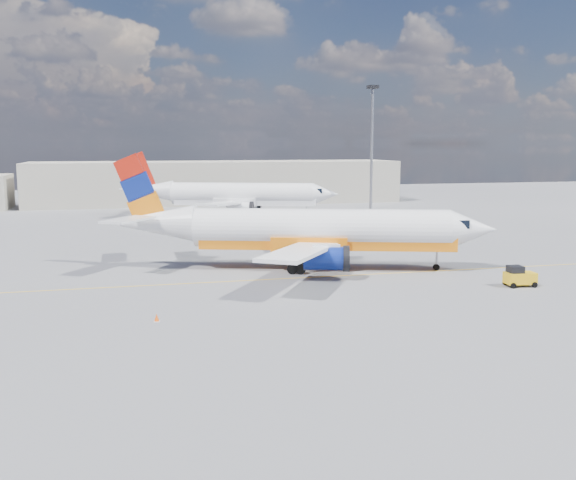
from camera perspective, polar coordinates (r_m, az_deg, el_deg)
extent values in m
plane|color=slate|center=(51.45, -1.07, -4.21)|extent=(240.00, 240.00, 0.00)
cube|color=yellow|center=(54.31, -1.76, -3.52)|extent=(70.00, 0.15, 0.01)
cube|color=#BEB6A4|center=(125.22, -6.32, 5.13)|extent=(70.00, 14.00, 8.00)
cylinder|color=white|center=(58.28, 2.95, 1.06)|extent=(23.05, 10.25, 3.56)
cone|color=white|center=(59.68, 16.13, 0.90)|extent=(5.06, 4.64, 3.56)
cone|color=white|center=(60.36, -11.62, 1.50)|extent=(8.00, 5.41, 3.38)
cube|color=black|center=(59.31, 14.77, 1.47)|extent=(2.42, 2.83, 0.73)
cube|color=orange|center=(58.44, 3.45, -0.12)|extent=(22.86, 9.65, 1.26)
cube|color=white|center=(65.70, 1.66, 1.09)|extent=(4.07, 12.74, 0.84)
cube|color=white|center=(51.22, 1.07, -1.04)|extent=(9.39, 12.48, 0.84)
cylinder|color=navy|center=(63.21, 3.47, -0.13)|extent=(4.19, 3.02, 1.99)
cylinder|color=navy|center=(53.91, 3.42, -1.64)|extent=(4.19, 3.02, 1.99)
cylinder|color=black|center=(63.23, 4.99, -0.15)|extent=(1.15, 2.25, 2.20)
cylinder|color=black|center=(53.93, 5.20, -1.66)|extent=(1.15, 2.25, 2.20)
cube|color=orange|center=(60.50, -13.15, 4.51)|extent=(4.79, 1.76, 6.53)
cube|color=white|center=(63.92, -12.21, 2.48)|extent=(2.37, 5.26, 0.19)
cube|color=white|center=(57.54, -14.02, 1.77)|extent=(4.91, 5.60, 0.19)
cylinder|color=gray|center=(59.44, 13.08, -1.41)|extent=(0.24, 0.24, 2.20)
cylinder|color=black|center=(59.62, 13.04, -2.37)|extent=(0.63, 0.41, 0.59)
cylinder|color=black|center=(61.33, 1.00, -1.68)|extent=(1.02, 0.66, 0.94)
cylinder|color=black|center=(56.40, 0.76, -2.58)|extent=(1.02, 0.66, 0.94)
cylinder|color=white|center=(100.94, -4.09, 4.14)|extent=(22.11, 10.24, 3.43)
cone|color=white|center=(99.76, 3.38, 4.09)|extent=(4.90, 4.52, 3.43)
cone|color=white|center=(104.16, -12.08, 4.30)|extent=(7.72, 5.31, 3.25)
cube|color=black|center=(99.77, 2.57, 4.42)|extent=(2.36, 2.74, 0.71)
cube|color=white|center=(100.95, -3.80, 3.48)|extent=(21.92, 9.66, 1.21)
cube|color=white|center=(108.19, -4.31, 3.95)|extent=(4.14, 12.30, 0.81)
cube|color=white|center=(94.34, -5.65, 3.26)|extent=(9.20, 11.94, 0.81)
cylinder|color=white|center=(105.48, -3.43, 3.32)|extent=(4.05, 2.96, 1.91)
cylinder|color=white|center=(96.56, -4.20, 2.83)|extent=(4.05, 2.96, 1.91)
cylinder|color=black|center=(105.27, -2.56, 3.31)|extent=(1.14, 2.17, 2.12)
cylinder|color=black|center=(96.32, -3.25, 2.82)|extent=(1.14, 2.17, 2.12)
cube|color=#B51C0D|center=(104.44, -12.93, 5.97)|extent=(4.58, 1.78, 6.29)
cube|color=white|center=(107.63, -12.37, 4.77)|extent=(2.25, 5.05, 0.18)
cube|color=white|center=(101.50, -13.44, 4.52)|extent=(4.77, 5.37, 0.18)
cylinder|color=gray|center=(100.09, 1.64, 2.76)|extent=(0.23, 0.23, 2.12)
cylinder|color=black|center=(100.20, 1.63, 2.20)|extent=(0.61, 0.41, 0.56)
cylinder|color=black|center=(103.93, -4.97, 2.50)|extent=(0.98, 0.65, 0.91)
cylinder|color=black|center=(99.19, -5.44, 2.20)|extent=(0.98, 0.65, 0.91)
cylinder|color=black|center=(55.06, 18.75, -3.58)|extent=(0.47, 0.22, 0.46)
cylinder|color=black|center=(53.96, 19.39, -3.85)|extent=(0.47, 0.22, 0.46)
cylinder|color=black|center=(55.93, 20.41, -3.47)|extent=(0.47, 0.22, 0.46)
cylinder|color=black|center=(54.85, 21.07, -3.74)|extent=(0.47, 0.22, 0.46)
cube|color=gold|center=(54.85, 19.93, -3.19)|extent=(2.47, 1.46, 0.91)
cube|color=black|center=(54.50, 19.55, -2.46)|extent=(1.18, 1.18, 0.55)
cube|color=white|center=(42.55, -11.59, -7.09)|extent=(0.37, 0.37, 0.04)
cone|color=#FC540A|center=(42.48, -11.60, -6.75)|extent=(0.32, 0.32, 0.48)
cylinder|color=gray|center=(97.54, 7.44, 7.49)|extent=(0.43, 0.43, 19.36)
cube|color=black|center=(97.87, 7.55, 13.34)|extent=(1.45, 1.45, 0.48)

